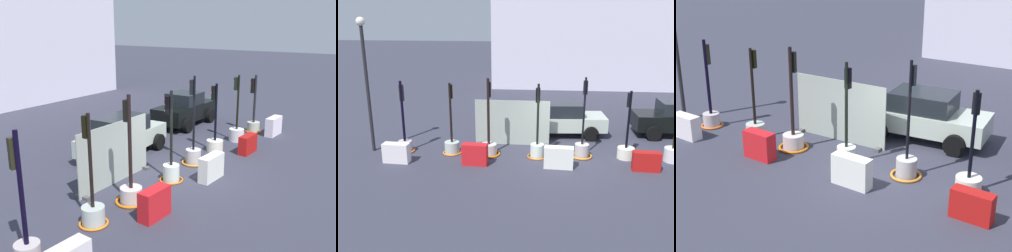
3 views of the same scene
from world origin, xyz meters
TOP-DOWN VIEW (x-y plane):
  - ground_plane at (0.00, 0.00)m, footprint 120.00×120.00m
  - traffic_light_0 at (-6.63, 0.28)m, footprint 0.80×0.80m
  - traffic_light_1 at (-4.55, 0.29)m, footprint 0.81×0.81m
  - traffic_light_2 at (-2.95, 0.28)m, footprint 0.98×0.98m
  - traffic_light_3 at (-0.89, 0.20)m, footprint 0.82×0.82m
  - traffic_light_4 at (0.98, 0.41)m, footprint 0.90×0.90m
  - traffic_light_5 at (2.78, 0.41)m, footprint 0.69×0.69m
  - construction_barrier_0 at (-6.55, -0.92)m, footprint 1.08×0.47m
  - construction_barrier_1 at (-3.35, -0.88)m, footprint 1.03×0.46m
  - construction_barrier_2 at (-0.04, -0.90)m, footprint 1.15×0.44m
  - construction_barrier_3 at (3.30, -0.85)m, footprint 1.05×0.43m
  - car_silver_hatchback at (0.23, 3.27)m, footprint 4.29×2.29m
  - site_fence_panel at (-2.06, 1.66)m, footprint 3.38×0.50m

SIDE VIEW (x-z plane):
  - ground_plane at x=0.00m, z-range 0.00..0.00m
  - construction_barrier_3 at x=3.30m, z-range 0.00..0.77m
  - construction_barrier_0 at x=-6.55m, z-range 0.00..0.80m
  - construction_barrier_1 at x=-3.35m, z-range 0.00..0.87m
  - construction_barrier_2 at x=-0.04m, z-range 0.00..0.87m
  - traffic_light_4 at x=0.98m, z-range -1.21..2.17m
  - traffic_light_1 at x=-4.55m, z-range -1.06..2.02m
  - traffic_light_2 at x=-2.95m, z-range -1.16..2.14m
  - traffic_light_5 at x=2.78m, z-range -0.93..1.93m
  - traffic_light_3 at x=-0.89m, z-range -1.02..2.11m
  - traffic_light_0 at x=-6.63m, z-range -1.01..2.11m
  - car_silver_hatchback at x=0.23m, z-range 0.01..1.64m
  - site_fence_panel at x=-2.06m, z-range -0.05..2.02m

